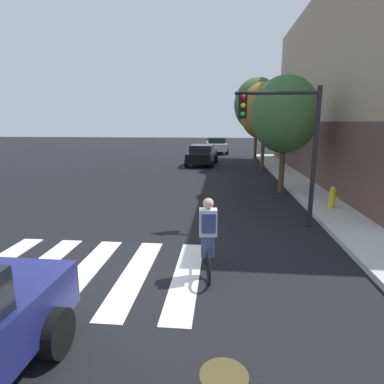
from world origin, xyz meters
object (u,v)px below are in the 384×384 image
Objects in this scene: traffic_light_near at (287,133)px; street_tree_near at (285,115)px; street_tree_far at (257,105)px; street_tree_mid at (265,111)px; manhole_cover at (224,375)px; fire_hydrant at (332,197)px; sedan_mid at (202,155)px; sedan_far at (216,145)px; cyclist at (208,237)px.

street_tree_near reaches higher than traffic_light_near.
street_tree_near is 13.57m from street_tree_far.
traffic_light_near is 0.73× the size of street_tree_mid.
fire_hydrant reaches higher than manhole_cover.
traffic_light_near is 12.13m from street_tree_mid.
manhole_cover is 0.82× the size of fire_hydrant.
street_tree_near is (2.62, 11.10, 3.48)m from manhole_cover.
sedan_mid is 0.79× the size of street_tree_mid.
sedan_far is 0.93× the size of street_tree_near.
cyclist is 22.41m from street_tree_far.
manhole_cover is 0.12× the size of street_tree_near.
street_tree_mid is (0.01, 7.23, 0.39)m from street_tree_near.
manhole_cover is 20.45m from sedan_mid.
sedan_mid is 0.87× the size of street_tree_near.
sedan_mid is 2.64× the size of cyclist.
fire_hydrant is at bearing -66.04° from sedan_mid.
traffic_light_near is 0.62× the size of street_tree_far.
cyclist is 0.30× the size of street_tree_mid.
street_tree_near is at bearing 76.70° from manhole_cover.
traffic_light_near is at bearing -92.97° from street_tree_far.
fire_hydrant is at bearing -82.90° from street_tree_mid.
manhole_cover is 7.12m from traffic_light_near.
sedan_mid is at bearing 153.80° from street_tree_mid.
sedan_mid is at bearing 103.46° from traffic_light_near.
cyclist is 6.84m from fire_hydrant.
sedan_mid is (-1.55, 20.38, 0.78)m from manhole_cover.
cyclist is 0.41× the size of traffic_light_near.
sedan_mid is 17.68m from cyclist.
street_tree_near is at bearing 70.47° from cyclist.
manhole_cover is at bearing -103.30° from street_tree_near.
street_tree_mid reaches higher than manhole_cover.
street_tree_mid is (3.32, -11.50, 3.04)m from sedan_far.
cyclist is at bearing -109.53° from street_tree_near.
fire_hydrant is (3.91, 8.09, 0.53)m from manhole_cover.
street_tree_mid is (2.63, 18.32, 3.87)m from manhole_cover.
sedan_mid is 10.53m from street_tree_near.
street_tree_far reaches higher than cyclist.
manhole_cover is at bearing -106.29° from traffic_light_near.
manhole_cover is 0.14× the size of sedan_mid.
traffic_light_near reaches higher than fire_hydrant.
cyclist is at bearing -98.12° from street_tree_far.
traffic_light_near is 0.81× the size of street_tree_near.
street_tree_mid is at bearing 81.82° from manhole_cover.
fire_hydrant is at bearing 51.53° from cyclist.
street_tree_far is (-1.13, 16.53, 4.06)m from fire_hydrant.
sedan_mid is 0.94× the size of sedan_far.
street_tree_far reaches higher than street_tree_mid.
street_tree_near reaches higher than sedan_mid.
fire_hydrant is at bearing -86.09° from street_tree_far.
manhole_cover is 18.91m from street_tree_mid.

